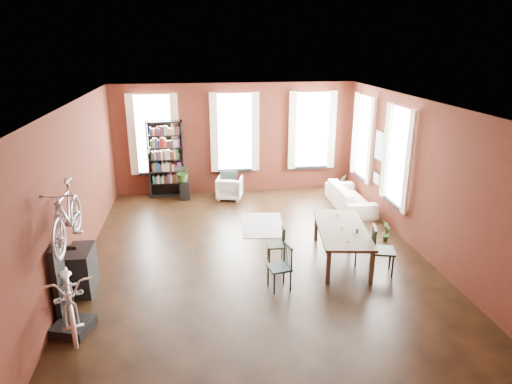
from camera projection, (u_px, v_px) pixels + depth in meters
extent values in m
plane|color=black|center=(255.00, 256.00, 9.61)|extent=(9.00, 9.00, 0.00)
cube|color=silver|center=(255.00, 103.00, 8.60)|extent=(7.00, 9.00, 0.04)
cube|color=#421710|center=(235.00, 139.00, 13.34)|extent=(7.00, 0.04, 3.20)
cube|color=#421710|center=(312.00, 308.00, 4.88)|extent=(7.00, 0.04, 3.20)
cube|color=#421710|center=(73.00, 192.00, 8.65)|extent=(0.04, 9.00, 3.20)
cube|color=#421710|center=(420.00, 177.00, 9.56)|extent=(0.04, 9.00, 3.20)
cube|color=white|center=(154.00, 134.00, 12.95)|extent=(1.00, 0.04, 2.20)
cube|color=beige|center=(154.00, 135.00, 12.88)|extent=(1.40, 0.06, 2.30)
cube|color=white|center=(235.00, 132.00, 13.25)|extent=(1.00, 0.04, 2.20)
cube|color=beige|center=(235.00, 133.00, 13.18)|extent=(1.40, 0.06, 2.30)
cube|color=white|center=(312.00, 130.00, 13.54)|extent=(1.00, 0.04, 2.20)
cube|color=beige|center=(312.00, 130.00, 13.48)|extent=(1.40, 0.06, 2.30)
cube|color=white|center=(399.00, 157.00, 10.43)|extent=(0.04, 1.00, 2.20)
cube|color=beige|center=(397.00, 157.00, 10.43)|extent=(0.06, 1.40, 2.30)
cube|color=white|center=(365.00, 137.00, 12.50)|extent=(0.04, 1.00, 2.20)
cube|color=beige|center=(362.00, 138.00, 12.49)|extent=(0.06, 1.40, 2.30)
cube|color=black|center=(380.00, 146.00, 11.47)|extent=(0.04, 0.55, 0.75)
cube|color=black|center=(377.00, 179.00, 11.74)|extent=(0.04, 0.45, 0.35)
cube|color=#4B3C2D|center=(341.00, 244.00, 9.35)|extent=(1.25, 2.22, 0.72)
cube|color=#183435|center=(279.00, 267.00, 8.26)|extent=(0.46, 0.46, 0.84)
cube|color=black|center=(276.00, 245.00, 9.24)|extent=(0.38, 0.38, 0.78)
cube|color=black|center=(383.00, 250.00, 8.80)|extent=(0.54, 0.54, 0.94)
cube|color=#193737|center=(364.00, 245.00, 9.18)|extent=(0.48, 0.48, 0.81)
cube|color=black|center=(166.00, 159.00, 13.05)|extent=(1.00, 0.32, 2.20)
imported|color=white|center=(230.00, 187.00, 13.02)|extent=(0.82, 0.79, 0.71)
imported|color=beige|center=(350.00, 193.00, 12.31)|extent=(0.61, 2.08, 0.81)
cube|color=black|center=(262.00, 225.00, 11.24)|extent=(1.14, 1.69, 0.01)
cube|color=black|center=(73.00, 327.00, 7.12)|extent=(0.68, 0.68, 0.16)
cube|color=black|center=(60.00, 283.00, 7.27)|extent=(0.16, 0.60, 1.30)
cube|color=black|center=(82.00, 270.00, 8.21)|extent=(0.40, 0.80, 0.80)
cube|color=black|center=(185.00, 190.00, 13.01)|extent=(0.27, 0.27, 0.54)
imported|color=#2E5020|center=(340.00, 190.00, 13.49)|extent=(0.41, 0.64, 0.27)
imported|color=#295020|center=(385.00, 238.00, 10.32)|extent=(0.53, 0.48, 0.17)
imported|color=silver|center=(66.00, 268.00, 6.79)|extent=(0.92, 1.14, 1.88)
imported|color=#A5A8AD|center=(64.00, 194.00, 6.84)|extent=(0.47, 1.00, 1.66)
imported|color=#305C24|center=(183.00, 174.00, 12.84)|extent=(0.61, 0.65, 0.41)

